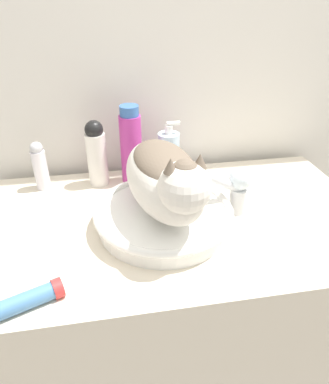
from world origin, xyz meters
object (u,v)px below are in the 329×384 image
(faucet, at_px, (237,187))
(cream_tube, at_px, (26,301))
(deodorant_stick, at_px, (40,166))
(soap_pump_bottle, at_px, (169,155))
(shampoo_bottle_tall, at_px, (131,146))
(cat, at_px, (166,177))
(lotion_bottle_white, at_px, (97,153))

(faucet, distance_m, cream_tube, 0.54)
(deodorant_stick, bearing_deg, soap_pump_bottle, 0.00)
(shampoo_bottle_tall, bearing_deg, cat, -77.34)
(faucet, height_order, shampoo_bottle_tall, shampoo_bottle_tall)
(lotion_bottle_white, bearing_deg, cream_tube, -106.74)
(deodorant_stick, height_order, shampoo_bottle_tall, shampoo_bottle_tall)
(shampoo_bottle_tall, bearing_deg, deodorant_stick, 180.00)
(shampoo_bottle_tall, distance_m, soap_pump_bottle, 0.12)
(cat, height_order, lotion_bottle_white, cat)
(faucet, relative_size, soap_pump_bottle, 0.72)
(cat, height_order, faucet, cat)
(deodorant_stick, relative_size, soap_pump_bottle, 0.80)
(cream_tube, bearing_deg, cat, 33.36)
(deodorant_stick, bearing_deg, lotion_bottle_white, 0.00)
(faucet, xyz_separation_m, lotion_bottle_white, (-0.35, 0.22, 0.02))
(lotion_bottle_white, relative_size, cream_tube, 1.38)
(faucet, distance_m, shampoo_bottle_tall, 0.33)
(lotion_bottle_white, relative_size, soap_pump_bottle, 1.08)
(cat, distance_m, deodorant_stick, 0.42)
(lotion_bottle_white, xyz_separation_m, soap_pump_bottle, (0.21, 0.00, -0.02))
(shampoo_bottle_tall, bearing_deg, cream_tube, -117.63)
(deodorant_stick, relative_size, shampoo_bottle_tall, 0.62)
(deodorant_stick, xyz_separation_m, cream_tube, (0.03, -0.45, -0.06))
(soap_pump_bottle, distance_m, cream_tube, 0.58)
(cat, bearing_deg, faucet, 92.51)
(faucet, bearing_deg, deodorant_stick, -30.68)
(soap_pump_bottle, bearing_deg, faucet, -57.97)
(faucet, bearing_deg, shampoo_bottle_tall, -48.91)
(cat, relative_size, faucet, 2.63)
(cat, distance_m, cream_tube, 0.38)
(lotion_bottle_white, xyz_separation_m, shampoo_bottle_tall, (0.10, 0.00, 0.01))
(faucet, bearing_deg, cream_tube, 18.22)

